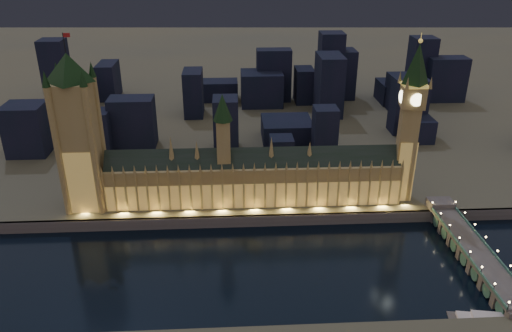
{
  "coord_description": "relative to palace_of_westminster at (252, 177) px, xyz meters",
  "views": [
    {
      "loc": [
        -11.19,
        -245.75,
        178.46
      ],
      "look_at": [
        5.0,
        55.0,
        38.0
      ],
      "focal_mm": 35.0,
      "sensor_mm": 36.0,
      "label": 1
    }
  ],
  "objects": [
    {
      "name": "victoria_tower",
      "position": [
        -112.84,
        0.19,
        39.72
      ],
      "size": [
        31.68,
        31.68,
        117.23
      ],
      "color": "#9C804A",
      "rests_on": "north_bank"
    },
    {
      "name": "embankment_wall",
      "position": [
        -2.84,
        -20.74,
        -22.37
      ],
      "size": [
        2000.0,
        2.5,
        8.0
      ],
      "primitive_type": "cube",
      "color": "#504947",
      "rests_on": "ground"
    },
    {
      "name": "north_bank",
      "position": [
        -2.84,
        458.26,
        -22.37
      ],
      "size": [
        2000.0,
        960.0,
        8.0
      ],
      "primitive_type": "cube",
      "color": "#444943",
      "rests_on": "ground"
    },
    {
      "name": "city_backdrop",
      "position": [
        33.53,
        185.51,
        4.71
      ],
      "size": [
        481.89,
        215.63,
        73.59
      ],
      "color": "black",
      "rests_on": "north_bank"
    },
    {
      "name": "ground_plane",
      "position": [
        -2.84,
        -61.74,
        -26.37
      ],
      "size": [
        2000.0,
        2000.0,
        0.0
      ],
      "primitive_type": "plane",
      "color": "black",
      "rests_on": "ground"
    },
    {
      "name": "palace_of_westminster",
      "position": [
        0.0,
        0.0,
        0.0
      ],
      "size": [
        202.0,
        21.64,
        78.0
      ],
      "color": "#9C804A",
      "rests_on": "north_bank"
    },
    {
      "name": "river_boat",
      "position": [
        117.9,
        -119.74,
        -24.81
      ],
      "size": [
        47.98,
        19.0,
        4.5
      ],
      "color": "#504947",
      "rests_on": "ground"
    },
    {
      "name": "elizabeth_tower",
      "position": [
        105.16,
        0.19,
        45.92
      ],
      "size": [
        18.0,
        18.0,
        115.11
      ],
      "color": "#9C804A",
      "rests_on": "north_bank"
    },
    {
      "name": "westminster_bridge",
      "position": [
        128.12,
        -65.19,
        -20.38
      ],
      "size": [
        16.89,
        113.0,
        15.9
      ],
      "color": "#504947",
      "rests_on": "ground"
    }
  ]
}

